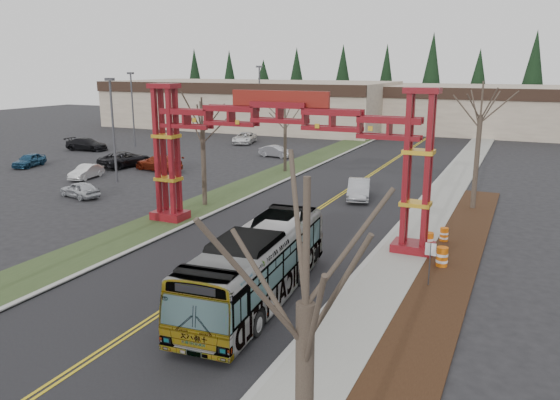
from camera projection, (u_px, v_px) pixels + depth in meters
The scene contains 34 objects.
ground at pixel (41, 392), 17.14m from camera, with size 200.00×200.00×0.00m, color black.
road at pixel (320, 208), 39.22m from camera, with size 12.00×110.00×0.02m, color black.
lane_line_left at pixel (319, 208), 39.26m from camera, with size 0.12×100.00×0.01m, color gold.
lane_line_right at pixel (322, 208), 39.16m from camera, with size 0.12×100.00×0.01m, color gold.
curb_right at pixel (406, 217), 36.72m from camera, with size 0.30×110.00×0.15m, color #A7A8A2.
sidewalk_right at pixel (428, 219), 36.13m from camera, with size 2.60×110.00×0.14m, color gray.
landscape_strip at pixel (428, 320), 21.84m from camera, with size 2.60×50.00×0.12m, color black.
grass_median at pixel (224, 197), 42.44m from camera, with size 4.00×110.00×0.08m, color #304120.
curb_left at pixel (245, 199), 41.69m from camera, with size 0.30×110.00×0.15m, color #A7A8A2.
gateway_arch at pixel (280, 136), 31.61m from camera, with size 18.20×1.60×8.90m.
retail_building_west at pixel (251, 104), 91.90m from camera, with size 46.00×22.30×7.50m.
retail_building_east at pixel (509, 110), 82.86m from camera, with size 38.00×20.30×7.00m.
conifer_treeline at pixel (454, 86), 96.73m from camera, with size 116.10×5.60×13.00m.
transit_bus at pixel (257, 266), 23.45m from camera, with size 2.68×11.47×3.20m, color #9FA3A7.
silver_sedan at pixel (359, 189), 41.83m from camera, with size 1.62×4.64×1.53m, color #A5A8AD.
parked_car_near_a at pixel (80, 190), 42.29m from camera, with size 1.50×3.73×1.27m, color #B5B8BD.
parked_car_near_b at pixel (86, 172), 49.40m from camera, with size 1.34×3.84×1.27m, color white.
parked_car_near_c at pixel (125, 159), 55.35m from camera, with size 2.56×5.56×1.54m, color black.
parked_car_mid_a at pixel (159, 163), 53.21m from camera, with size 2.16×5.32×1.55m, color maroon.
parked_car_mid_b at pixel (29, 160), 55.22m from camera, with size 1.61×4.00×1.36m, color navy.
parked_car_far_a at pixel (276, 151), 61.11m from camera, with size 1.37×3.94×1.30m, color #9C9DA3.
parked_car_far_b at pixel (245, 138), 71.95m from camera, with size 2.43×5.26×1.46m, color white.
parked_car_far_c at pixel (87, 144), 65.96m from camera, with size 2.12×5.22×1.51m, color black.
bare_tree_median_mid at pixel (202, 130), 38.73m from camera, with size 3.44×3.44×7.82m.
bare_tree_median_far at pixel (285, 119), 51.57m from camera, with size 3.09×3.09×7.19m.
bare_tree_right_near at pixel (306, 306), 9.23m from camera, with size 3.33×3.33×8.24m.
bare_tree_right_far at pixel (481, 116), 37.40m from camera, with size 3.47×3.47×8.98m.
light_pole_near at pixel (113, 123), 46.83m from camera, with size 0.78×0.39×8.99m.
light_pole_mid at pixel (132, 104), 68.10m from camera, with size 0.80×0.40×9.22m.
light_pole_far at pixel (260, 96), 79.23m from camera, with size 0.87×0.43×10.01m.
street_sign at pixel (430, 256), 24.87m from camera, with size 0.49×0.06×2.14m.
barrel_south at pixel (442, 258), 27.49m from camera, with size 0.60×0.60×1.11m.
barrel_mid at pixel (428, 242), 30.06m from camera, with size 0.57×0.57×1.05m.
barrel_north at pixel (444, 235), 31.46m from camera, with size 0.49×0.49×0.90m.
Camera 1 is at (13.16, -10.70, 9.95)m, focal length 35.00 mm.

